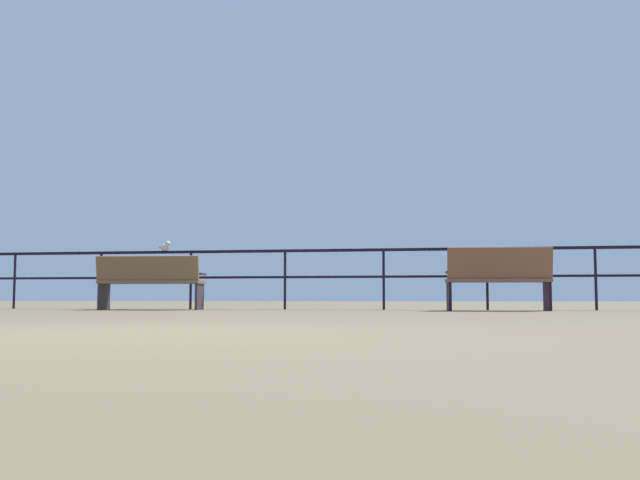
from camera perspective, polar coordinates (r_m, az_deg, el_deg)
ground_plane at (r=4.41m, az=-15.01°, el=-7.22°), size 60.00×60.00×0.00m
pier_railing at (r=12.28m, az=1.10°, el=-2.01°), size 25.62×0.05×1.03m
bench_near_left at (r=12.39m, az=-13.34°, el=-3.08°), size 1.77×0.82×0.89m
bench_near_right at (r=11.43m, az=13.99°, el=-2.76°), size 1.63×0.75×0.98m
seagull_on_rail at (r=13.09m, az=-12.18°, el=-0.51°), size 0.31×0.27×0.17m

